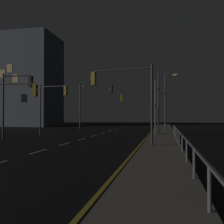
{
  "coord_description": "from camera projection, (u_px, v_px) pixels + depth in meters",
  "views": [
    {
      "loc": [
        7.32,
        -4.72,
        2.14
      ],
      "look_at": [
        0.68,
        26.81,
        2.58
      ],
      "focal_mm": 40.57,
      "sensor_mm": 36.0,
      "label": 1
    }
  ],
  "objects": [
    {
      "name": "traffic_light_far_center",
      "position": [
        10.0,
        99.0,
        19.83
      ],
      "size": [
        4.23,
        0.61,
        4.85
      ],
      "color": "#2D3033",
      "rests_on": "ground"
    },
    {
      "name": "ground_plane",
      "position": [
        84.0,
        139.0,
        23.23
      ],
      "size": [
        112.0,
        112.0,
        0.0
      ],
      "primitive_type": "plane",
      "color": "black",
      "rests_on": "ground"
    },
    {
      "name": "traffic_light_mid_right",
      "position": [
        15.0,
        94.0,
        21.63
      ],
      "size": [
        2.93,
        0.34,
        5.77
      ],
      "color": "#2D3033",
      "rests_on": "ground"
    },
    {
      "name": "traffic_light_near_left",
      "position": [
        52.0,
        99.0,
        27.52
      ],
      "size": [
        3.42,
        0.55,
        5.56
      ],
      "color": "#38383D",
      "rests_on": "ground"
    },
    {
      "name": "building_distant",
      "position": [
        4.0,
        82.0,
        52.77
      ],
      "size": [
        22.87,
        9.4,
        18.25
      ],
      "color": "#4C515B",
      "rests_on": "ground"
    },
    {
      "name": "traffic_light_mid_left",
      "position": [
        124.0,
        88.0,
        17.62
      ],
      "size": [
        4.56,
        0.9,
        5.47
      ],
      "color": "#2D3033",
      "rests_on": "sidewalk_right"
    },
    {
      "name": "street_lamp_corner",
      "position": [
        167.0,
        97.0,
        28.86
      ],
      "size": [
        1.39,
        1.02,
        6.78
      ],
      "color": "#38383D",
      "rests_on": "sidewalk_right"
    },
    {
      "name": "traffic_light_far_right",
      "position": [
        139.0,
        103.0,
        34.57
      ],
      "size": [
        4.89,
        0.54,
        5.19
      ],
      "color": "#4C4C51",
      "rests_on": "sidewalk_right"
    },
    {
      "name": "traffic_light_far_left",
      "position": [
        135.0,
        96.0,
        26.88
      ],
      "size": [
        5.11,
        0.8,
        5.66
      ],
      "color": "#4C4C51",
      "rests_on": "sidewalk_right"
    },
    {
      "name": "street_lamp_mid_block",
      "position": [
        81.0,
        102.0,
        41.39
      ],
      "size": [
        0.56,
        1.83,
        7.36
      ],
      "color": "#38383D",
      "rests_on": "ground"
    },
    {
      "name": "sidewalk_right",
      "position": [
        162.0,
        139.0,
        21.77
      ],
      "size": [
        2.59,
        77.0,
        0.14
      ],
      "primitive_type": "cube",
      "color": "gray",
      "rests_on": "ground"
    },
    {
      "name": "lane_edge_line",
      "position": [
        148.0,
        135.0,
        26.98
      ],
      "size": [
        0.14,
        53.0,
        0.01
      ],
      "color": "gold",
      "rests_on": "ground"
    },
    {
      "name": "lane_markings_center",
      "position": [
        94.0,
        136.0,
        26.65
      ],
      "size": [
        0.14,
        50.0,
        0.01
      ],
      "color": "silver",
      "rests_on": "ground"
    },
    {
      "name": "street_lamp_far_end",
      "position": [
        162.0,
        97.0,
        27.68
      ],
      "size": [
        2.28,
        0.36,
        6.66
      ],
      "color": "#38383D",
      "rests_on": "sidewalk_right"
    },
    {
      "name": "barrier_fence",
      "position": [
        181.0,
        137.0,
        14.92
      ],
      "size": [
        0.09,
        25.55,
        0.98
      ],
      "color": "#59595E",
      "rests_on": "sidewalk_right"
    }
  ]
}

